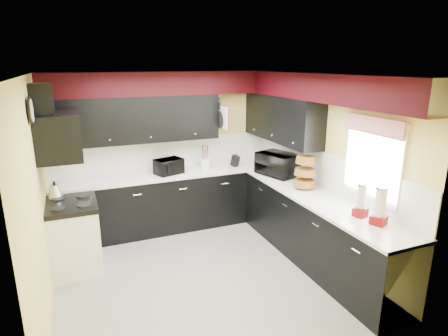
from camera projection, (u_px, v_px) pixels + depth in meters
name	position (u px, v px, depth m)	size (l,w,h in m)	color
ground	(203.00, 272.00, 4.87)	(3.60, 3.60, 0.00)	gray
wall_back	(166.00, 150.00, 6.13)	(3.60, 0.06, 2.50)	#E0C666
wall_right	(324.00, 166.00, 5.19)	(0.06, 3.60, 2.50)	#E0C666
wall_left	(37.00, 201.00, 3.87)	(0.06, 3.60, 2.50)	#E0C666
ceiling	(200.00, 74.00, 4.19)	(3.60, 3.60, 0.06)	white
cab_back	(172.00, 202.00, 6.08)	(3.60, 0.60, 0.90)	black
cab_right	(315.00, 230.00, 5.03)	(0.60, 3.00, 0.90)	black
counter_back	(171.00, 174.00, 5.96)	(3.62, 0.64, 0.04)	white
counter_right	(318.00, 198.00, 4.91)	(0.64, 3.02, 0.04)	white
splash_back	(166.00, 154.00, 6.14)	(3.60, 0.02, 0.50)	white
splash_right	(323.00, 170.00, 5.21)	(0.02, 3.60, 0.50)	white
upper_back	(134.00, 120.00, 5.64)	(2.60, 0.35, 0.70)	black
upper_right	(281.00, 118.00, 5.78)	(0.35, 1.80, 0.70)	black
soffit_back	(166.00, 83.00, 5.68)	(3.60, 0.36, 0.35)	black
soffit_right	(327.00, 88.00, 4.68)	(0.36, 3.24, 0.35)	black
stove	(75.00, 238.00, 4.87)	(0.60, 0.75, 0.86)	white
cooktop	(71.00, 205.00, 4.74)	(0.62, 0.77, 0.06)	black
hood	(58.00, 136.00, 4.49)	(0.50, 0.78, 0.55)	black
hood_duct	(42.00, 101.00, 4.32)	(0.24, 0.40, 0.40)	black
window	(373.00, 160.00, 4.31)	(0.03, 0.86, 0.96)	white
valance	(373.00, 125.00, 4.18)	(0.04, 0.88, 0.20)	red
pan_top	(217.00, 103.00, 6.01)	(0.03, 0.22, 0.40)	black
pan_mid	(220.00, 120.00, 5.96)	(0.03, 0.28, 0.46)	black
pan_low	(215.00, 120.00, 6.20)	(0.03, 0.24, 0.42)	black
cut_board	(224.00, 118.00, 5.84)	(0.03, 0.26, 0.35)	white
baskets	(305.00, 172.00, 5.15)	(0.27, 0.27, 0.50)	brown
clock	(30.00, 110.00, 3.86)	(0.03, 0.30, 0.30)	black
deco_plate	(346.00, 94.00, 4.60)	(0.03, 0.24, 0.24)	white
toaster_oven	(169.00, 166.00, 5.87)	(0.41, 0.34, 0.24)	black
microwave	(278.00, 164.00, 5.79)	(0.62, 0.42, 0.34)	black
utensil_crock	(205.00, 164.00, 6.15)	(0.16, 0.16, 0.18)	white
knife_block	(235.00, 161.00, 6.29)	(0.09, 0.12, 0.19)	black
kettle	(55.00, 191.00, 4.91)	(0.19, 0.19, 0.17)	silver
dispenser_a	(361.00, 202.00, 4.21)	(0.13, 0.13, 0.36)	#710004
dispenser_b	(380.00, 207.00, 3.99)	(0.15, 0.15, 0.40)	#60030C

